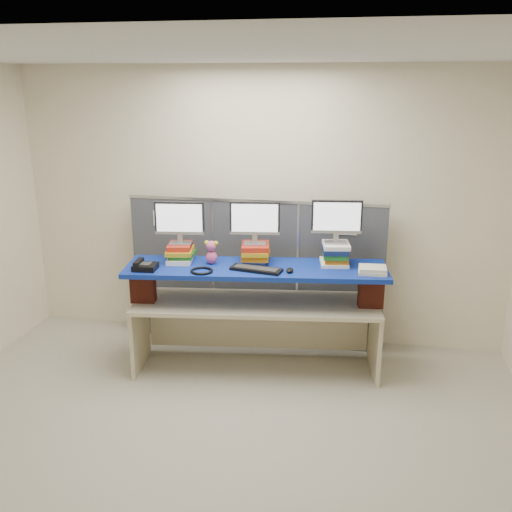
% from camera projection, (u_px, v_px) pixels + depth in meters
% --- Properties ---
extents(room, '(5.00, 4.00, 2.80)m').
position_uv_depth(room, '(207.00, 268.00, 3.94)').
color(room, '#F2E6C7').
rests_on(room, ground).
extents(cubicle_partition, '(2.60, 0.06, 1.53)m').
position_uv_depth(cubicle_partition, '(255.00, 273.00, 5.79)').
color(cubicle_partition, '#3D4048').
rests_on(cubicle_partition, ground).
extents(desk, '(2.32, 0.94, 0.69)m').
position_uv_depth(desk, '(256.00, 316.00, 5.30)').
color(desk, beige).
rests_on(desk, ground).
extents(brick_pier_left, '(0.23, 0.15, 0.30)m').
position_uv_depth(brick_pier_left, '(143.00, 286.00, 5.22)').
color(brick_pier_left, maroon).
rests_on(brick_pier_left, desk).
extents(brick_pier_right, '(0.23, 0.15, 0.30)m').
position_uv_depth(brick_pier_right, '(371.00, 291.00, 5.10)').
color(brick_pier_right, maroon).
rests_on(brick_pier_right, desk).
extents(blue_board, '(2.42, 0.89, 0.04)m').
position_uv_depth(blue_board, '(256.00, 269.00, 5.16)').
color(blue_board, navy).
rests_on(blue_board, brick_pier_left).
extents(book_stack_left, '(0.28, 0.34, 0.17)m').
position_uv_depth(book_stack_left, '(180.00, 253.00, 5.28)').
color(book_stack_left, white).
rests_on(book_stack_left, blue_board).
extents(book_stack_center, '(0.29, 0.33, 0.18)m').
position_uv_depth(book_stack_center, '(256.00, 253.00, 5.25)').
color(book_stack_center, '#11204E').
rests_on(book_stack_center, blue_board).
extents(book_stack_right, '(0.29, 0.32, 0.20)m').
position_uv_depth(book_stack_right, '(335.00, 254.00, 5.19)').
color(book_stack_right, white).
rests_on(book_stack_right, blue_board).
extents(monitor_left, '(0.45, 0.15, 0.39)m').
position_uv_depth(monitor_left, '(180.00, 220.00, 5.19)').
color(monitor_left, '#97979B').
rests_on(monitor_left, book_stack_left).
extents(monitor_center, '(0.45, 0.15, 0.39)m').
position_uv_depth(monitor_center, '(255.00, 220.00, 5.15)').
color(monitor_center, '#97979B').
rests_on(monitor_center, book_stack_center).
extents(monitor_right, '(0.45, 0.15, 0.39)m').
position_uv_depth(monitor_right, '(337.00, 219.00, 5.10)').
color(monitor_right, '#97979B').
rests_on(monitor_right, book_stack_right).
extents(keyboard, '(0.48, 0.24, 0.03)m').
position_uv_depth(keyboard, '(256.00, 269.00, 5.04)').
color(keyboard, black).
rests_on(keyboard, blue_board).
extents(mouse, '(0.08, 0.12, 0.04)m').
position_uv_depth(mouse, '(290.00, 270.00, 5.00)').
color(mouse, black).
rests_on(mouse, blue_board).
extents(desk_phone, '(0.21, 0.19, 0.09)m').
position_uv_depth(desk_phone, '(144.00, 266.00, 5.06)').
color(desk_phone, black).
rests_on(desk_phone, blue_board).
extents(headset, '(0.22, 0.22, 0.02)m').
position_uv_depth(headset, '(202.00, 271.00, 5.01)').
color(headset, black).
rests_on(headset, blue_board).
extents(plush_toy, '(0.13, 0.10, 0.22)m').
position_uv_depth(plush_toy, '(211.00, 252.00, 5.20)').
color(plush_toy, '#D95288').
rests_on(plush_toy, blue_board).
extents(binder_stack, '(0.25, 0.21, 0.06)m').
position_uv_depth(binder_stack, '(373.00, 270.00, 4.97)').
color(binder_stack, '#EBE5C8').
rests_on(binder_stack, blue_board).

